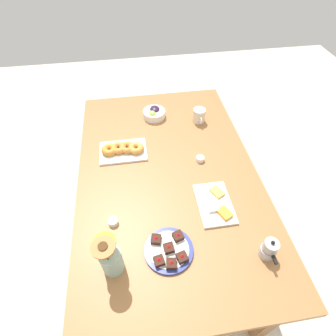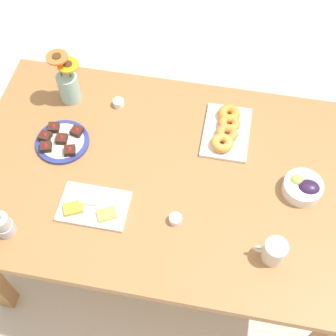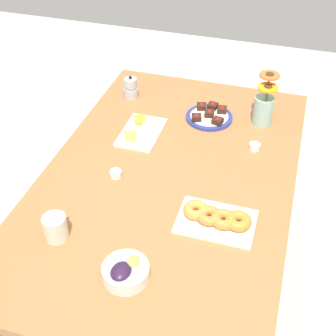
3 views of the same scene
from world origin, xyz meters
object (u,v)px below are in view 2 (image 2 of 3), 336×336
Objects in this scene: grape_bowl at (303,187)px; jam_cup_honey at (175,219)px; croissant_platter at (227,130)px; coffee_mug at (274,251)px; dining_table at (168,184)px; cheese_platter at (93,206)px; jam_cup_berry at (118,103)px; dessert_plate at (62,141)px; moka_pot at (3,225)px; flower_vase at (68,85)px.

grape_bowl is 0.51m from jam_cup_honey.
croissant_platter is at bearing -107.25° from jam_cup_honey.
coffee_mug is at bearing 168.15° from jam_cup_honey.
cheese_platter is (0.25, 0.20, 0.10)m from dining_table.
dessert_plate is (0.18, 0.24, -0.00)m from jam_cup_berry.
cheese_platter is 5.42× the size of jam_cup_honey.
coffee_mug is 0.68m from cheese_platter.
croissant_platter is 0.68m from dessert_plate.
moka_pot is (0.54, 0.36, 0.13)m from dining_table.
moka_pot is at bearing 19.29° from grape_bowl.
coffee_mug is 2.44× the size of jam_cup_honey.
flower_vase reaches higher than dessert_plate.
moka_pot is at bearing 38.97° from croissant_platter.
flower_vase reaches higher than jam_cup_honey.
croissant_platter is (-0.45, -0.45, 0.01)m from cheese_platter.
coffee_mug is 0.53× the size of dessert_plate.
jam_cup_honey is at bearing 72.75° from croissant_platter.
grape_bowl is (-0.52, -0.02, 0.12)m from dining_table.
jam_cup_honey is at bearing 123.97° from jam_cup_berry.
coffee_mug reaches higher than jam_cup_honey.
jam_cup_berry is (0.80, -0.29, -0.01)m from grape_bowl.
jam_cup_berry is at bearing -39.69° from coffee_mug.
cheese_platter reaches higher than jam_cup_berry.
dessert_plate is (0.46, -0.07, 0.10)m from dining_table.
flower_vase is at bearing -64.69° from cheese_platter.
dessert_plate is at bearing -100.44° from moka_pot.
jam_cup_berry is (0.28, -0.31, 0.10)m from dining_table.
coffee_mug is (-0.43, 0.28, 0.13)m from dining_table.
dessert_plate is (0.21, -0.27, 0.00)m from cheese_platter.
coffee_mug reaches higher than grape_bowl.
croissant_platter is at bearing 172.20° from jam_cup_berry.
dining_table is 0.54m from grape_bowl.
grape_bowl is 3.16× the size of jam_cup_honey.
moka_pot is (0.08, 0.42, 0.04)m from dessert_plate.
cheese_platter reaches higher than jam_cup_honey.
dining_table is at bearing -146.49° from moka_pot.
grape_bowl is at bearing -160.71° from moka_pot.
jam_cup_honey is 0.40× the size of moka_pot.
croissant_platter is 0.46m from jam_cup_honey.
jam_cup_honey is at bearing 153.01° from dessert_plate.
jam_cup_honey is at bearing -165.57° from moka_pot.
dining_table is 7.27× the size of dessert_plate.
grape_bowl is 1.28× the size of moka_pot.
dining_table is 0.66m from moka_pot.
cheese_platter is at bearing 115.31° from flower_vase.
croissant_platter reaches higher than jam_cup_berry.
flower_vase is (0.56, -0.51, 0.07)m from jam_cup_honey.
flower_vase is at bearing -5.47° from croissant_platter.
flower_vase is (0.22, -0.00, 0.07)m from jam_cup_berry.
flower_vase is (0.03, -0.24, 0.07)m from dessert_plate.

